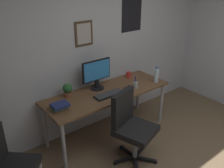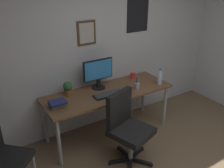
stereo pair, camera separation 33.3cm
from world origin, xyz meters
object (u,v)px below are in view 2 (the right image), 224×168
(side_chair, at_px, (1,156))
(monitor, at_px, (98,73))
(keyboard, at_px, (109,94))
(potted_plant, at_px, (68,88))
(coffee_mug_near, at_px, (133,76))
(pen_cup, at_px, (137,86))
(computer_mouse, at_px, (127,90))
(office_chair, at_px, (127,125))
(book_stack_left, at_px, (57,103))
(water_bottle, at_px, (160,78))

(side_chair, distance_m, monitor, 1.62)
(monitor, relative_size, keyboard, 1.07)
(monitor, height_order, potted_plant, monitor)
(coffee_mug_near, height_order, pen_cup, pen_cup)
(computer_mouse, bearing_deg, monitor, 135.07)
(office_chair, bearing_deg, coffee_mug_near, 50.16)
(coffee_mug_near, bearing_deg, monitor, -177.76)
(computer_mouse, bearing_deg, book_stack_left, 175.35)
(office_chair, xyz_separation_m, potted_plant, (-0.43, 0.81, 0.30))
(side_chair, xyz_separation_m, monitor, (1.47, 0.52, 0.46))
(side_chair, bearing_deg, office_chair, -10.17)
(monitor, distance_m, water_bottle, 0.93)
(monitor, xyz_separation_m, computer_mouse, (0.30, -0.30, -0.22))
(keyboard, distance_m, potted_plant, 0.57)
(monitor, xyz_separation_m, coffee_mug_near, (0.64, 0.02, -0.19))
(office_chair, xyz_separation_m, keyboard, (0.04, 0.50, 0.21))
(keyboard, height_order, book_stack_left, book_stack_left)
(keyboard, bearing_deg, office_chair, -94.34)
(keyboard, relative_size, potted_plant, 2.21)
(water_bottle, distance_m, potted_plant, 1.37)
(side_chair, bearing_deg, pen_cup, 5.58)
(office_chair, relative_size, potted_plant, 4.87)
(keyboard, bearing_deg, side_chair, -170.69)
(side_chair, relative_size, keyboard, 2.03)
(keyboard, height_order, computer_mouse, computer_mouse)
(potted_plant, bearing_deg, computer_mouse, -23.19)
(potted_plant, bearing_deg, monitor, -3.20)
(monitor, bearing_deg, side_chair, -160.37)
(water_bottle, relative_size, coffee_mug_near, 2.21)
(coffee_mug_near, relative_size, potted_plant, 0.59)
(side_chair, height_order, book_stack_left, side_chair)
(computer_mouse, distance_m, pen_cup, 0.16)
(side_chair, distance_m, pen_cup, 1.95)
(potted_plant, bearing_deg, coffee_mug_near, -0.05)
(office_chair, relative_size, book_stack_left, 4.55)
(keyboard, distance_m, book_stack_left, 0.71)
(pen_cup, height_order, book_stack_left, pen_cup)
(keyboard, distance_m, water_bottle, 0.85)
(potted_plant, bearing_deg, pen_cup, -21.57)
(computer_mouse, distance_m, coffee_mug_near, 0.47)
(monitor, height_order, computer_mouse, monitor)
(side_chair, bearing_deg, water_bottle, 3.71)
(computer_mouse, xyz_separation_m, book_stack_left, (-1.01, 0.08, 0.03))
(water_bottle, xyz_separation_m, book_stack_left, (-1.55, 0.15, -0.06))
(pen_cup, bearing_deg, monitor, 143.41)
(side_chair, distance_m, potted_plant, 1.19)
(water_bottle, distance_m, book_stack_left, 1.56)
(monitor, distance_m, computer_mouse, 0.48)
(keyboard, xyz_separation_m, pen_cup, (0.45, -0.05, 0.04))
(monitor, height_order, pen_cup, monitor)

